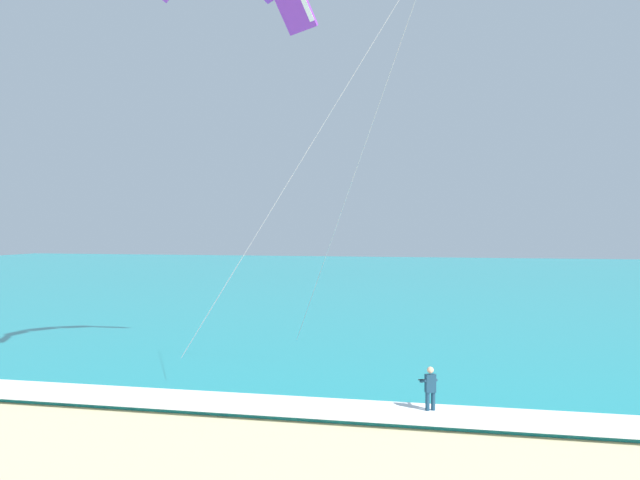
# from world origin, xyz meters

# --- Properties ---
(sea) EXTENTS (200.00, 120.00, 0.20)m
(sea) POSITION_xyz_m (0.00, 73.27, 0.10)
(sea) COLOR teal
(sea) RESTS_ON ground
(surf_foam) EXTENTS (200.00, 2.71, 0.04)m
(surf_foam) POSITION_xyz_m (0.00, 14.27, 0.22)
(surf_foam) COLOR white
(surf_foam) RESTS_ON sea
(surfboard) EXTENTS (1.03, 1.45, 0.09)m
(surfboard) POSITION_xyz_m (-2.61, 14.70, 0.03)
(surfboard) COLOR #239EC6
(surfboard) RESTS_ON ground
(kitesurfer) EXTENTS (0.67, 0.66, 1.69)m
(kitesurfer) POSITION_xyz_m (-2.62, 14.72, 0.94)
(kitesurfer) COLOR #143347
(kitesurfer) RESTS_ON ground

